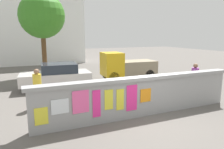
# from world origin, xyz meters

# --- Properties ---
(ground) EXTENTS (60.00, 60.00, 0.00)m
(ground) POSITION_xyz_m (0.00, 8.00, 0.00)
(ground) COLOR #605B56
(poster_wall) EXTENTS (8.12, 0.42, 1.48)m
(poster_wall) POSITION_xyz_m (-0.01, -0.00, 0.76)
(poster_wall) COLOR #999999
(poster_wall) RESTS_ON ground
(auto_rickshaw_truck) EXTENTS (3.69, 1.73, 1.85)m
(auto_rickshaw_truck) POSITION_xyz_m (2.35, 5.87, 0.90)
(auto_rickshaw_truck) COLOR black
(auto_rickshaw_truck) RESTS_ON ground
(car_parked) EXTENTS (3.92, 2.00, 1.40)m
(car_parked) POSITION_xyz_m (-2.24, 5.43, 0.73)
(car_parked) COLOR black
(car_parked) RESTS_ON ground
(motorcycle) EXTENTS (1.90, 0.56, 0.87)m
(motorcycle) POSITION_xyz_m (0.17, 2.26, 0.46)
(motorcycle) COLOR black
(motorcycle) RESTS_ON ground
(bicycle_near) EXTENTS (1.71, 0.44, 0.95)m
(bicycle_near) POSITION_xyz_m (2.04, 2.56, 0.36)
(bicycle_near) COLOR black
(bicycle_near) RESTS_ON ground
(person_walking) EXTENTS (0.45, 0.45, 1.62)m
(person_walking) POSITION_xyz_m (-3.47, 2.47, 0.99)
(person_walking) COLOR #D83F72
(person_walking) RESTS_ON ground
(person_bystander) EXTENTS (0.48, 0.48, 1.62)m
(person_bystander) POSITION_xyz_m (3.66, 1.14, 0.99)
(person_bystander) COLOR #BF6626
(person_bystander) RESTS_ON ground
(tree_roadside) EXTENTS (3.09, 3.09, 5.80)m
(tree_roadside) POSITION_xyz_m (-2.48, 9.06, 4.22)
(tree_roadside) COLOR brown
(tree_roadside) RESTS_ON ground
(building_background) EXTENTS (12.54, 4.53, 8.68)m
(building_background) POSITION_xyz_m (-3.79, 17.42, 4.36)
(building_background) COLOR white
(building_background) RESTS_ON ground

